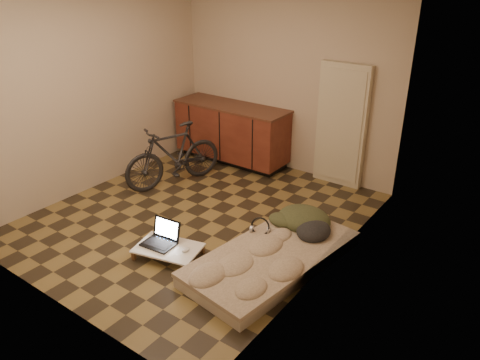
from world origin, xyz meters
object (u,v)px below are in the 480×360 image
Objects in this scene: bicycle at (173,152)px; laptop at (161,238)px; lap_desk at (168,248)px; futon at (272,258)px.

bicycle is 3.99× the size of laptop.
laptop is at bearing 153.13° from lap_desk.
bicycle reaches higher than futon.
futon is at bearing 18.35° from laptop.
futon reaches higher than lap_desk.
lap_desk is (1.20, -1.38, -0.38)m from bicycle.
bicycle is 1.87m from lap_desk.
bicycle is at bearing 117.13° from lap_desk.
bicycle is 2.38m from futon.
laptop is (1.08, -1.35, -0.32)m from bicycle.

